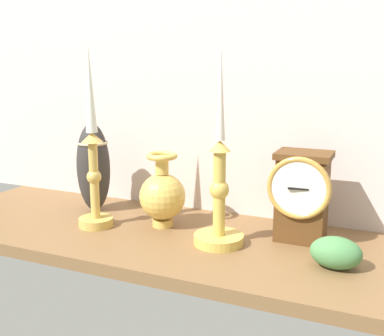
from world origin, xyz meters
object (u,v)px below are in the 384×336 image
object	(u,v)px
brass_vase_bulbous	(162,195)
mantel_clock	(302,195)
candlestick_tall_left	(93,161)
tall_ceramic_vase	(93,167)
candlestick_tall_center	(219,195)

from	to	relation	value
brass_vase_bulbous	mantel_clock	bearing A→B (deg)	7.10
candlestick_tall_left	tall_ceramic_vase	size ratio (longest dim) A/B	1.83
brass_vase_bulbous	tall_ceramic_vase	size ratio (longest dim) A/B	0.77
mantel_clock	brass_vase_bulbous	size ratio (longest dim) A/B	1.11
mantel_clock	tall_ceramic_vase	bearing A→B (deg)	-179.97
candlestick_tall_left	candlestick_tall_center	distance (cm)	27.63
candlestick_tall_left	tall_ceramic_vase	bearing A→B (deg)	125.89
mantel_clock	candlestick_tall_center	distance (cm)	15.98
mantel_clock	candlestick_tall_left	size ratio (longest dim) A/B	0.46
candlestick_tall_left	mantel_clock	bearing A→B (deg)	12.52
candlestick_tall_left	tall_ceramic_vase	xyz separation A→B (cm)	(-6.57, 9.08, -3.72)
candlestick_tall_center	brass_vase_bulbous	xyz separation A→B (cm)	(-14.32, 4.67, -2.84)
mantel_clock	candlestick_tall_left	distance (cm)	42.28
candlestick_tall_left	brass_vase_bulbous	distance (cm)	15.84
mantel_clock	brass_vase_bulbous	world-z (taller)	mantel_clock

